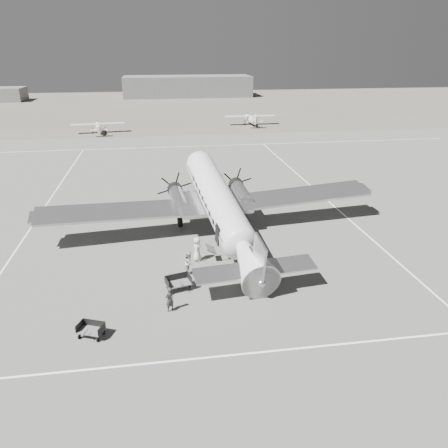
{
  "coord_description": "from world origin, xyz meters",
  "views": [
    {
      "loc": [
        -5.95,
        -32.95,
        15.51
      ],
      "look_at": [
        -1.01,
        -0.57,
        2.2
      ],
      "focal_mm": 35.0,
      "sensor_mm": 36.0,
      "label": 1
    }
  ],
  "objects": [
    {
      "name": "light_plane_left",
      "position": [
        -17.07,
        54.56,
        1.05
      ],
      "size": [
        11.19,
        9.56,
        2.1
      ],
      "primitive_type": null,
      "rotation": [
        0.0,
        0.0,
        0.14
      ],
      "color": "silver",
      "rests_on": "ground"
    },
    {
      "name": "grass_infield",
      "position": [
        0.0,
        95.0,
        0.0
      ],
      "size": [
        260.0,
        90.0,
        0.01
      ],
      "primitive_type": "cube",
      "color": "#5B584D",
      "rests_on": "ground"
    },
    {
      "name": "ground_crew",
      "position": [
        -5.78,
        -9.14,
        0.83
      ],
      "size": [
        0.73,
        0.67,
        1.66
      ],
      "primitive_type": "imported",
      "rotation": [
        0.0,
        0.0,
        3.73
      ],
      "color": "#313131",
      "rests_on": "ground"
    },
    {
      "name": "light_plane_right",
      "position": [
        13.91,
        59.42,
        1.12
      ],
      "size": [
        10.87,
        8.84,
        2.24
      ],
      "primitive_type": null,
      "rotation": [
        0.0,
        0.0,
        0.01
      ],
      "color": "silver",
      "rests_on": "ground"
    },
    {
      "name": "taxi_line_left",
      "position": [
        -18.0,
        10.0,
        0.01
      ],
      "size": [
        0.15,
        60.0,
        0.01
      ],
      "primitive_type": "cube",
      "color": "white",
      "rests_on": "ground"
    },
    {
      "name": "passenger",
      "position": [
        -3.4,
        -2.39,
        0.97
      ],
      "size": [
        0.77,
        1.04,
        1.95
      ],
      "primitive_type": "imported",
      "rotation": [
        0.0,
        0.0,
        1.41
      ],
      "color": "silver",
      "rests_on": "ground"
    },
    {
      "name": "baggage_cart_near",
      "position": [
        -5.09,
        -6.6,
        0.5
      ],
      "size": [
        2.03,
        1.67,
        1.0
      ],
      "primitive_type": null,
      "rotation": [
        0.0,
        0.0,
        0.27
      ],
      "color": "#5D5D5D",
      "rests_on": "ground"
    },
    {
      "name": "taxi_line_right",
      "position": [
        12.0,
        0.0,
        0.01
      ],
      "size": [
        0.15,
        80.0,
        0.01
      ],
      "primitive_type": "cube",
      "color": "white",
      "rests_on": "ground"
    },
    {
      "name": "ramp_agent",
      "position": [
        -4.16,
        -4.47,
        0.9
      ],
      "size": [
        0.93,
        1.05,
        1.79
      ],
      "primitive_type": "imported",
      "rotation": [
        0.0,
        0.0,
        1.24
      ],
      "color": "#A9AAA7",
      "rests_on": "ground"
    },
    {
      "name": "taxi_line_horizon",
      "position": [
        0.0,
        40.0,
        0.01
      ],
      "size": [
        90.0,
        0.15,
        0.01
      ],
      "primitive_type": "cube",
      "color": "white",
      "rests_on": "ground"
    },
    {
      "name": "dc3_airliner",
      "position": [
        -1.01,
        1.43,
        2.94
      ],
      "size": [
        33.13,
        24.82,
        5.88
      ],
      "primitive_type": null,
      "rotation": [
        0.0,
        0.0,
        0.11
      ],
      "color": "#B0B0B2",
      "rests_on": "ground"
    },
    {
      "name": "taxi_line_near",
      "position": [
        0.0,
        -14.0,
        0.01
      ],
      "size": [
        60.0,
        0.15,
        0.01
      ],
      "primitive_type": "cube",
      "color": "white",
      "rests_on": "ground"
    },
    {
      "name": "hangar_main",
      "position": [
        5.0,
        120.0,
        3.3
      ],
      "size": [
        42.0,
        14.0,
        6.6
      ],
      "color": "slate",
      "rests_on": "ground"
    },
    {
      "name": "ground",
      "position": [
        0.0,
        0.0,
        0.0
      ],
      "size": [
        260.0,
        260.0,
        0.0
      ],
      "primitive_type": "plane",
      "color": "slate",
      "rests_on": "ground"
    },
    {
      "name": "baggage_cart_far",
      "position": [
        -10.36,
        -11.14,
        0.43
      ],
      "size": [
        1.81,
        1.56,
        0.86
      ],
      "primitive_type": null,
      "rotation": [
        0.0,
        0.0,
        -0.39
      ],
      "color": "#5D5D5D",
      "rests_on": "ground"
    }
  ]
}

